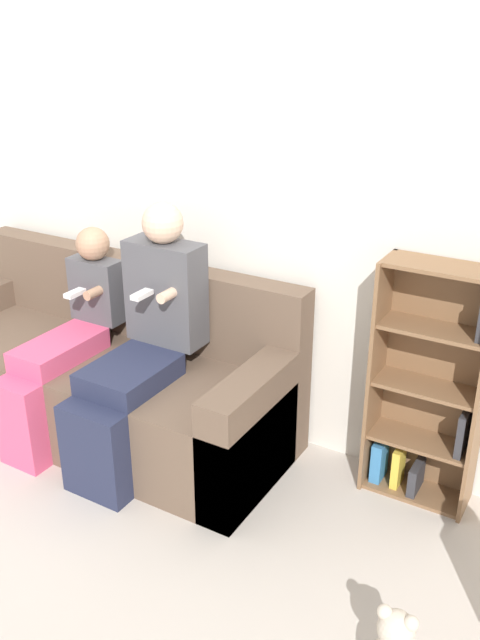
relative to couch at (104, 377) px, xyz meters
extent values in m
plane|color=#BCB2A8|center=(0.22, -0.50, -0.30)|extent=(14.00, 14.00, 0.00)
cube|color=silver|center=(0.22, 0.44, 0.97)|extent=(10.00, 0.06, 2.55)
cube|color=brown|center=(0.00, -0.11, -0.07)|extent=(2.14, 0.66, 0.47)
cube|color=brown|center=(0.00, 0.30, 0.15)|extent=(2.14, 0.15, 0.91)
cube|color=brown|center=(0.98, -0.11, 0.01)|extent=(0.18, 0.66, 0.63)
cube|color=#232842|center=(0.37, -0.50, -0.07)|extent=(0.34, 0.12, 0.47)
cube|color=#232842|center=(0.37, -0.21, 0.22)|extent=(0.34, 0.46, 0.11)
cube|color=#4C4C51|center=(0.37, 0.11, 0.53)|extent=(0.40, 0.18, 0.53)
sphere|color=beige|center=(0.37, 0.11, 0.89)|extent=(0.20, 0.20, 0.20)
cylinder|color=beige|center=(0.48, -0.03, 0.59)|extent=(0.05, 0.10, 0.05)
cube|color=white|center=(0.37, -0.08, 0.59)|extent=(0.05, 0.12, 0.02)
cube|color=#DB4C75|center=(-0.12, -0.50, -0.07)|extent=(0.25, 0.12, 0.47)
cube|color=#DB4C75|center=(-0.12, -0.19, 0.22)|extent=(0.25, 0.51, 0.11)
cube|color=#4C4C51|center=(-0.12, 0.13, 0.45)|extent=(0.30, 0.13, 0.35)
sphere|color=tan|center=(-0.12, 0.13, 0.71)|extent=(0.18, 0.18, 0.18)
cylinder|color=tan|center=(-0.04, 0.01, 0.48)|extent=(0.05, 0.10, 0.05)
cube|color=white|center=(-0.12, -0.04, 0.48)|extent=(0.05, 0.12, 0.02)
cube|color=brown|center=(1.44, 0.29, 0.28)|extent=(0.02, 0.23, 1.16)
cube|color=brown|center=(1.68, 0.39, 0.28)|extent=(0.49, 0.02, 1.16)
cube|color=brown|center=(1.68, 0.29, -0.30)|extent=(0.46, 0.20, 0.02)
cube|color=brown|center=(1.68, 0.29, -0.01)|extent=(0.46, 0.20, 0.02)
cube|color=brown|center=(1.68, 0.29, 0.28)|extent=(0.46, 0.20, 0.02)
cube|color=brown|center=(1.68, 0.29, 0.56)|extent=(0.46, 0.20, 0.02)
cube|color=brown|center=(1.68, 0.29, 0.85)|extent=(0.46, 0.20, 0.02)
cube|color=teal|center=(1.49, 0.29, -0.18)|extent=(0.05, 0.12, 0.21)
cube|color=gold|center=(1.59, 0.29, -0.19)|extent=(0.04, 0.11, 0.20)
cube|color=#333338|center=(1.68, 0.29, -0.21)|extent=(0.04, 0.16, 0.14)
cube|color=#333338|center=(1.86, 0.29, 0.10)|extent=(0.03, 0.16, 0.21)
sphere|color=beige|center=(1.92, -0.78, -0.04)|extent=(0.13, 0.13, 0.13)
sphere|color=beige|center=(1.88, -0.78, 0.01)|extent=(0.05, 0.05, 0.05)
sphere|color=beige|center=(1.97, -0.78, 0.01)|extent=(0.05, 0.05, 0.05)
camera|label=1|loc=(2.30, -2.44, 1.78)|focal=38.00mm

